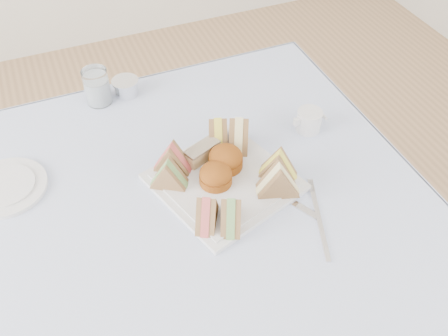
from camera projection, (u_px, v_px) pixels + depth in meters
name	position (u px, v px, depth m)	size (l,w,h in m)	color
table	(199.00, 304.00, 1.31)	(0.90, 0.90, 0.74)	brown
tablecloth	(193.00, 215.00, 1.04)	(1.02, 1.02, 0.01)	#C6D6FB
serving_plate	(224.00, 182.00, 1.09)	(0.27, 0.27, 0.01)	silver
sandwich_fl_a	(207.00, 210.00, 0.99)	(0.08, 0.04, 0.07)	brown
sandwich_fl_b	(231.00, 211.00, 0.98)	(0.08, 0.04, 0.07)	brown
sandwich_fr_a	(278.00, 164.00, 1.07)	(0.08, 0.04, 0.07)	brown
sandwich_fr_b	(278.00, 179.00, 1.04)	(0.09, 0.04, 0.08)	brown
sandwich_bl_a	(169.00, 173.00, 1.06)	(0.08, 0.04, 0.07)	brown
sandwich_bl_b	(172.00, 157.00, 1.09)	(0.08, 0.04, 0.08)	brown
sandwich_br_a	(239.00, 132.00, 1.14)	(0.09, 0.04, 0.08)	brown
sandwich_br_b	(218.00, 131.00, 1.14)	(0.09, 0.04, 0.08)	brown
scone_left	(216.00, 175.00, 1.07)	(0.07, 0.07, 0.05)	brown
scone_right	(226.00, 159.00, 1.10)	(0.08, 0.08, 0.05)	brown
pastry_slice	(202.00, 153.00, 1.12)	(0.08, 0.03, 0.04)	tan
side_plate	(6.00, 187.00, 1.09)	(0.18, 0.18, 0.01)	silver
water_glass	(97.00, 87.00, 1.27)	(0.06, 0.06, 0.10)	white
tea_strainer	(126.00, 88.00, 1.31)	(0.07, 0.07, 0.04)	silver
knife	(279.00, 194.00, 1.08)	(0.02, 0.20, 0.00)	silver
fork	(320.00, 225.00, 1.02)	(0.01, 0.18, 0.00)	silver
creamer_jug	(309.00, 121.00, 1.21)	(0.06, 0.06, 0.05)	silver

